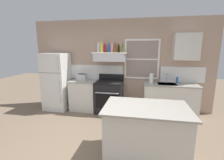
{
  "coord_description": "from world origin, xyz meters",
  "views": [
    {
      "loc": [
        0.63,
        -2.47,
        1.85
      ],
      "look_at": [
        -0.05,
        1.2,
        1.1
      ],
      "focal_mm": 25.03,
      "sensor_mm": 36.0,
      "label": 1
    }
  ],
  "objects_px": {
    "bottle_amber_wine": "(116,48)",
    "bottle_olive_oil_square": "(123,48)",
    "bottle_champagne_gold_foil": "(101,48)",
    "dish_soap_bottle": "(177,80)",
    "bottle_clear_tall": "(98,48)",
    "bottle_blue_liqueur": "(109,48)",
    "bottle_balsamic_dark": "(119,49)",
    "toaster": "(82,77)",
    "stove_range": "(109,96)",
    "bottle_red_label_wine": "(105,48)",
    "bottle_rose_pink": "(112,48)",
    "kitchen_island": "(145,132)",
    "refrigerator": "(57,81)",
    "paper_towel_roll": "(151,78)"
  },
  "relations": [
    {
      "from": "bottle_amber_wine",
      "to": "bottle_olive_oil_square",
      "type": "distance_m",
      "value": 0.21
    },
    {
      "from": "bottle_champagne_gold_foil",
      "to": "dish_soap_bottle",
      "type": "bearing_deg",
      "value": 1.88
    },
    {
      "from": "bottle_clear_tall",
      "to": "bottle_blue_liqueur",
      "type": "relative_size",
      "value": 1.11
    },
    {
      "from": "bottle_balsamic_dark",
      "to": "bottle_olive_oil_square",
      "type": "xyz_separation_m",
      "value": [
        0.12,
        -0.06,
        0.01
      ]
    },
    {
      "from": "toaster",
      "to": "bottle_balsamic_dark",
      "type": "relative_size",
      "value": 1.22
    },
    {
      "from": "stove_range",
      "to": "bottle_champagne_gold_foil",
      "type": "bearing_deg",
      "value": 165.0
    },
    {
      "from": "bottle_red_label_wine",
      "to": "bottle_blue_liqueur",
      "type": "relative_size",
      "value": 1.04
    },
    {
      "from": "toaster",
      "to": "bottle_rose_pink",
      "type": "bearing_deg",
      "value": 4.61
    },
    {
      "from": "dish_soap_bottle",
      "to": "kitchen_island",
      "type": "distance_m",
      "value": 2.22
    },
    {
      "from": "bottle_olive_oil_square",
      "to": "dish_soap_bottle",
      "type": "relative_size",
      "value": 1.46
    },
    {
      "from": "refrigerator",
      "to": "bottle_amber_wine",
      "type": "bearing_deg",
      "value": 4.01
    },
    {
      "from": "bottle_blue_liqueur",
      "to": "bottle_olive_oil_square",
      "type": "xyz_separation_m",
      "value": [
        0.42,
        -0.1,
        -0.0
      ]
    },
    {
      "from": "stove_range",
      "to": "bottle_olive_oil_square",
      "type": "height_order",
      "value": "bottle_olive_oil_square"
    },
    {
      "from": "bottle_red_label_wine",
      "to": "bottle_champagne_gold_foil",
      "type": "bearing_deg",
      "value": -148.32
    },
    {
      "from": "toaster",
      "to": "bottle_clear_tall",
      "type": "distance_m",
      "value": 1.0
    },
    {
      "from": "bottle_red_label_wine",
      "to": "bottle_blue_liqueur",
      "type": "xyz_separation_m",
      "value": [
        0.11,
        0.02,
        -0.0
      ]
    },
    {
      "from": "refrigerator",
      "to": "stove_range",
      "type": "relative_size",
      "value": 1.58
    },
    {
      "from": "bottle_amber_wine",
      "to": "bottle_balsamic_dark",
      "type": "xyz_separation_m",
      "value": [
        0.08,
        0.0,
        -0.02
      ]
    },
    {
      "from": "bottle_red_label_wine",
      "to": "bottle_amber_wine",
      "type": "height_order",
      "value": "bottle_amber_wine"
    },
    {
      "from": "bottle_champagne_gold_foil",
      "to": "paper_towel_roll",
      "type": "bearing_deg",
      "value": -1.2
    },
    {
      "from": "bottle_rose_pink",
      "to": "bottle_olive_oil_square",
      "type": "bearing_deg",
      "value": -17.87
    },
    {
      "from": "bottle_blue_liqueur",
      "to": "dish_soap_bottle",
      "type": "relative_size",
      "value": 1.48
    },
    {
      "from": "dish_soap_bottle",
      "to": "bottle_champagne_gold_foil",
      "type": "bearing_deg",
      "value": -178.12
    },
    {
      "from": "bottle_red_label_wine",
      "to": "bottle_blue_liqueur",
      "type": "height_order",
      "value": "bottle_red_label_wine"
    },
    {
      "from": "toaster",
      "to": "bottle_clear_tall",
      "type": "relative_size",
      "value": 1.0
    },
    {
      "from": "toaster",
      "to": "dish_soap_bottle",
      "type": "height_order",
      "value": "toaster"
    },
    {
      "from": "paper_towel_roll",
      "to": "refrigerator",
      "type": "bearing_deg",
      "value": -178.78
    },
    {
      "from": "bottle_red_label_wine",
      "to": "bottle_amber_wine",
      "type": "bearing_deg",
      "value": -4.08
    },
    {
      "from": "stove_range",
      "to": "bottle_amber_wine",
      "type": "height_order",
      "value": "bottle_amber_wine"
    },
    {
      "from": "toaster",
      "to": "bottle_balsamic_dark",
      "type": "bearing_deg",
      "value": 1.3
    },
    {
      "from": "toaster",
      "to": "bottle_rose_pink",
      "type": "relative_size",
      "value": 1.03
    },
    {
      "from": "kitchen_island",
      "to": "bottle_amber_wine",
      "type": "bearing_deg",
      "value": 113.35
    },
    {
      "from": "bottle_olive_oil_square",
      "to": "stove_range",
      "type": "bearing_deg",
      "value": -172.45
    },
    {
      "from": "dish_soap_bottle",
      "to": "bottle_olive_oil_square",
      "type": "bearing_deg",
      "value": -176.64
    },
    {
      "from": "bottle_olive_oil_square",
      "to": "kitchen_island",
      "type": "height_order",
      "value": "bottle_olive_oil_square"
    },
    {
      "from": "toaster",
      "to": "bottle_blue_liqueur",
      "type": "distance_m",
      "value": 1.18
    },
    {
      "from": "bottle_clear_tall",
      "to": "bottle_olive_oil_square",
      "type": "height_order",
      "value": "bottle_clear_tall"
    },
    {
      "from": "bottle_clear_tall",
      "to": "bottle_balsamic_dark",
      "type": "distance_m",
      "value": 0.61
    },
    {
      "from": "refrigerator",
      "to": "bottle_rose_pink",
      "type": "distance_m",
      "value": 1.98
    },
    {
      "from": "bottle_red_label_wine",
      "to": "bottle_rose_pink",
      "type": "bearing_deg",
      "value": 7.52
    },
    {
      "from": "bottle_rose_pink",
      "to": "bottle_olive_oil_square",
      "type": "distance_m",
      "value": 0.34
    },
    {
      "from": "refrigerator",
      "to": "kitchen_island",
      "type": "relative_size",
      "value": 1.23
    },
    {
      "from": "bottle_rose_pink",
      "to": "refrigerator",
      "type": "bearing_deg",
      "value": -174.07
    },
    {
      "from": "bottle_red_label_wine",
      "to": "stove_range",
      "type": "bearing_deg",
      "value": -39.28
    },
    {
      "from": "bottle_amber_wine",
      "to": "stove_range",
      "type": "bearing_deg",
      "value": -147.39
    },
    {
      "from": "bottle_blue_liqueur",
      "to": "bottle_rose_pink",
      "type": "distance_m",
      "value": 0.09
    },
    {
      "from": "bottle_clear_tall",
      "to": "bottle_olive_oil_square",
      "type": "xyz_separation_m",
      "value": [
        0.72,
        -0.1,
        -0.01
      ]
    },
    {
      "from": "toaster",
      "to": "refrigerator",
      "type": "bearing_deg",
      "value": -172.55
    },
    {
      "from": "bottle_clear_tall",
      "to": "bottle_red_label_wine",
      "type": "bearing_deg",
      "value": -5.82
    },
    {
      "from": "bottle_clear_tall",
      "to": "paper_towel_roll",
      "type": "bearing_deg",
      "value": -4.09
    }
  ]
}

